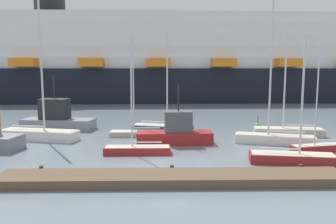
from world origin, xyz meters
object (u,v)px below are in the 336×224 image
Objects in this scene: sailboat_6 at (163,126)px; channel_buoy_1 at (258,126)px; sailboat_1 at (318,146)px; sailboat_4 at (138,132)px; fishing_boat_1 at (176,132)px; cruise_ship at (157,64)px; sailboat_2 at (288,130)px; sailboat_3 at (274,137)px; sailboat_0 at (137,148)px; sailboat_7 at (292,157)px; sailboat_5 at (39,133)px; fishing_boat_2 at (57,119)px.

sailboat_6 is 10.19m from channel_buoy_1.
sailboat_1 is 15.85m from sailboat_4.
cruise_ship is (-2.07, 39.97, 6.33)m from fishing_boat_1.
fishing_boat_1 reaches higher than channel_buoy_1.
sailboat_1 is at bearing -20.73° from sailboat_6.
sailboat_1 is 0.82× the size of sailboat_2.
sailboat_2 is at bearing -71.27° from cruise_ship.
sailboat_1 is at bearing -17.85° from fishing_boat_1.
sailboat_1 is at bearing 148.01° from sailboat_3.
sailboat_0 is at bearing 94.52° from sailboat_4.
channel_buoy_1 is at bearing -77.91° from sailboat_3.
channel_buoy_1 is at bearing 19.41° from sailboat_6.
sailboat_7 is at bearing 99.28° from sailboat_3.
sailboat_4 is at bearing -93.22° from cruise_ship.
sailboat_3 is 1.04× the size of sailboat_5.
sailboat_3 is at bearing -60.22° from sailboat_1.
sailboat_4 is (-14.52, 6.35, 0.01)m from sailboat_1.
sailboat_2 is 1.29× the size of fishing_boat_2.
sailboat_0 is 15.78m from channel_buoy_1.
sailboat_2 is 23.81m from fishing_boat_2.
sailboat_1 reaches higher than fishing_boat_1.
sailboat_1 reaches higher than fishing_boat_2.
fishing_boat_2 is (-9.25, 10.59, 0.72)m from sailboat_0.
channel_buoy_1 is at bearing -48.95° from sailboat_2.
sailboat_0 is 4.70m from fishing_boat_1.
sailboat_5 is at bearing -143.75° from sailboat_6.
sailboat_7 is at bearing 32.03° from sailboat_1.
sailboat_6 is at bearing -48.65° from sailboat_1.
sailboat_2 is 1.54× the size of fishing_boat_1.
fishing_boat_2 is (-20.18, 13.37, 0.70)m from sailboat_7.
fishing_boat_1 is (1.10, -5.96, 0.51)m from sailboat_6.
sailboat_0 is 0.90× the size of sailboat_4.
cruise_ship reaches higher than sailboat_3.
sailboat_7 is at bearing 79.56° from sailboat_2.
sailboat_5 is 1.61× the size of fishing_boat_2.
sailboat_2 is at bearing 16.54° from sailboat_5.
sailboat_2 is 4.44m from sailboat_3.
fishing_boat_1 is 0.84× the size of fishing_boat_2.
sailboat_6 is (-12.24, 2.65, -0.04)m from sailboat_2.
sailboat_4 is 6.91× the size of channel_buoy_1.
sailboat_7 is at bearing -40.74° from fishing_boat_1.
fishing_boat_2 reaches higher than fishing_boat_1.
sailboat_5 reaches higher than sailboat_0.
cruise_ship reaches higher than sailboat_7.
sailboat_2 is 7.26× the size of channel_buoy_1.
sailboat_0 is at bearing 175.34° from sailboat_7.
fishing_boat_2 reaches higher than channel_buoy_1.
sailboat_3 is 0.11× the size of cruise_ship.
sailboat_7 is at bearing 154.50° from fishing_boat_2.
fishing_boat_2 is at bearing 148.02° from fishing_boat_1.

